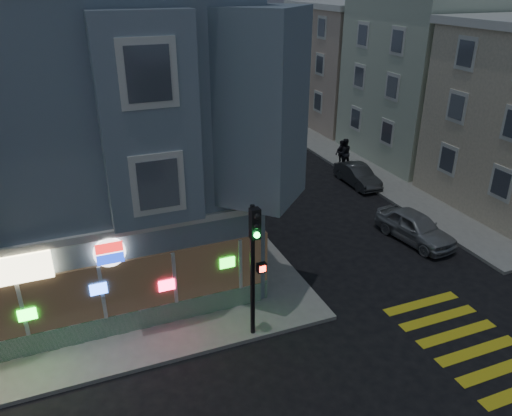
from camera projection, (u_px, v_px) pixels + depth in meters
ground at (285, 380)px, 15.42m from camera, size 120.00×120.00×0.00m
sidewalk_ne at (416, 122)px, 42.49m from camera, size 24.00×42.00×0.15m
corner_building at (40, 126)px, 20.19m from camera, size 14.60×14.60×11.40m
row_house_b at (452, 74)px, 33.17m from camera, size 12.00×8.60×10.50m
row_house_c at (374, 66)px, 41.07m from camera, size 12.00×8.60×9.00m
row_house_d at (322, 44)px, 48.33m from camera, size 12.00×8.60×10.50m
utility_pole at (297, 72)px, 37.64m from camera, size 2.20×0.30×9.00m
street_tree_near at (268, 70)px, 43.12m from camera, size 3.00×3.00×5.30m
street_tree_far at (237, 58)px, 49.85m from camera, size 3.00×3.00×5.30m
pedestrian_a at (344, 153)px, 31.78m from camera, size 0.99×0.81×1.89m
pedestrian_b at (341, 153)px, 32.10m from camera, size 1.06×0.62×1.69m
parked_car_a at (415, 227)px, 23.26m from camera, size 2.19×4.30×1.40m
parked_car_b at (358, 175)px, 29.60m from camera, size 1.33×3.66×1.20m
parked_car_c at (271, 141)px, 35.68m from camera, size 1.92×4.30×1.22m
parked_car_d at (246, 123)px, 40.04m from camera, size 2.43×4.77×1.29m
traffic_signal at (254, 252)px, 15.76m from camera, size 0.56×0.54×4.84m
fire_hydrant at (364, 173)px, 29.98m from camera, size 0.47×0.27×0.82m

